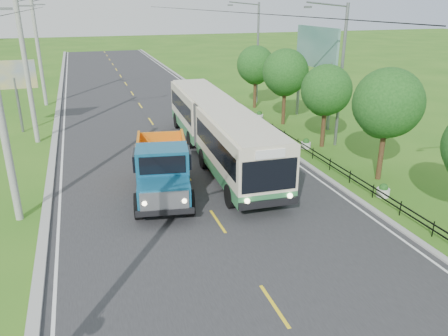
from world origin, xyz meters
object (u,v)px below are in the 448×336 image
planter_far (259,116)px  bus (218,126)px  streetlight_far (256,50)px  planter_mid (306,144)px  dump_truck (162,165)px  billboard_left (14,79)px  billboard_right (316,53)px  tree_fifth (285,74)px  pole_mid (27,67)px  pole_far (39,49)px  tree_back (255,67)px  tree_fourth (326,92)px  planter_near (383,191)px  pole_near (0,106)px  tree_third (387,106)px  streetlight_mid (340,71)px

planter_far → bus: bearing=-127.6°
streetlight_far → planter_mid: streetlight_far is taller
planter_far → dump_truck: bearing=-129.5°
planter_mid → billboard_left: (-18.10, 10.00, 3.58)m
billboard_left → billboard_right: billboard_right is taller
tree_fifth → bus: size_ratio=0.33×
pole_mid → bus: bearing=-32.3°
pole_far → billboard_left: 9.17m
pole_far → billboard_right: size_ratio=1.37×
tree_back → dump_truck: size_ratio=0.79×
tree_fifth → billboard_right: 2.87m
pole_mid → tree_fourth: bearing=-20.7°
streetlight_far → dump_truck: (-12.36, -18.50, -3.31)m
tree_fourth → planter_far: size_ratio=8.06×
tree_fourth → planter_near: tree_fourth is taller
pole_far → dump_truck: size_ratio=1.43×
tree_fourth → billboard_left: (-19.36, 9.86, 0.28)m
planter_near → bus: 10.29m
tree_fourth → dump_truck: (-11.57, -4.64, -1.99)m
pole_near → tree_fourth: pole_near is taller
pole_mid → dump_truck: 13.68m
tree_third → billboard_left: (-19.36, 15.86, -0.12)m
pole_mid → billboard_left: 3.47m
pole_near → streetlight_mid: bearing=14.8°
tree_fourth → tree_back: tree_back is taller
bus → tree_back: bearing=61.1°
pole_near → tree_fifth: bearing=31.6°
tree_third → streetlight_mid: bearing=82.4°
billboard_left → planter_far: bearing=-6.3°
tree_fourth → planter_mid: size_ratio=8.06×
billboard_right → bus: size_ratio=0.42×
planter_mid → streetlight_far: bearing=81.7°
planter_mid → pole_mid: bearing=157.5°
tree_fifth → planter_far: (-1.26, 1.86, -3.57)m
tree_fourth → billboard_right: bearing=67.4°
billboard_left → streetlight_far: bearing=11.2°
pole_mid → tree_third: bearing=-35.4°
planter_mid → tree_fourth: bearing=6.4°
tree_third → billboard_left: size_ratio=1.15×
dump_truck → pole_near: bearing=-166.1°
pole_near → tree_third: 18.17m
planter_near → dump_truck: size_ratio=0.10×
streetlight_mid → tree_fourth: bearing=169.9°
pole_far → planter_far: 20.70m
pole_near → planter_far: (16.86, 13.00, -4.81)m
tree_fifth → planter_near: (-1.26, -14.14, -3.57)m
streetlight_mid → billboard_left: size_ratio=1.74×
streetlight_mid → dump_truck: (-12.36, -4.50, -3.31)m
pole_mid → billboard_left: (-1.24, 3.00, -1.23)m
streetlight_far → bus: bearing=-120.3°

